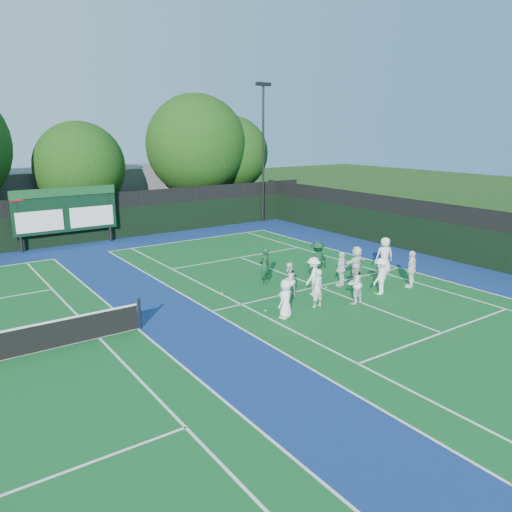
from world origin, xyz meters
TOP-DOWN VIEW (x-y plane):
  - ground at (0.00, 0.00)m, footprint 120.00×120.00m
  - court_apron at (-6.00, 1.00)m, footprint 34.00×32.00m
  - near_court at (0.00, 1.00)m, footprint 11.05×23.85m
  - back_fence at (-6.00, 16.00)m, footprint 34.00×0.08m
  - divider_fence_right at (9.00, 1.00)m, footprint 0.08×32.00m
  - scoreboard at (-7.01, 15.59)m, footprint 6.00×0.21m
  - clubhouse at (-2.00, 24.00)m, footprint 18.00×6.00m
  - light_pole_right at (7.50, 15.70)m, footprint 1.20×0.30m
  - tree_c at (-4.71, 19.58)m, footprint 5.96×5.96m
  - tree_d at (4.11, 19.58)m, footprint 7.63×7.63m
  - tree_e at (7.26, 19.58)m, footprint 5.86×5.86m
  - tennis_ball_0 at (-3.76, -0.17)m, footprint 0.07×0.07m
  - tennis_ball_1 at (0.18, 0.65)m, footprint 0.07×0.07m
  - tennis_ball_3 at (-4.05, 2.61)m, footprint 0.07×0.07m
  - tennis_ball_5 at (1.37, -1.10)m, footprint 0.07×0.07m
  - player_front_0 at (-3.56, -1.15)m, footprint 0.86×0.74m
  - player_front_1 at (-1.79, -0.92)m, footprint 0.59×0.40m
  - player_front_2 at (-0.29, -1.45)m, footprint 0.95×0.81m
  - player_front_3 at (1.49, -1.26)m, footprint 1.15×0.86m
  - player_front_4 at (3.36, -1.39)m, footprint 1.07×0.74m
  - player_back_0 at (-2.01, 0.61)m, footprint 0.87×0.76m
  - player_back_1 at (-0.86, 0.37)m, footprint 1.20×0.95m
  - player_back_2 at (0.95, 0.53)m, footprint 1.00×0.67m
  - player_back_3 at (2.08, 0.73)m, footprint 1.53×0.53m
  - player_back_4 at (4.19, 0.88)m, footprint 1.02×0.87m
  - coach_left at (-1.71, 2.73)m, footprint 0.66×0.48m
  - coach_right at (0.89, 2.07)m, footprint 1.17×0.70m

SIDE VIEW (x-z plane):
  - ground at x=0.00m, z-range 0.00..0.00m
  - court_apron at x=-6.00m, z-range 0.00..0.01m
  - near_court at x=0.00m, z-range 0.01..0.01m
  - tennis_ball_0 at x=-3.76m, z-range 0.00..0.07m
  - tennis_ball_1 at x=0.18m, z-range 0.00..0.07m
  - tennis_ball_3 at x=-4.05m, z-range 0.00..0.07m
  - tennis_ball_5 at x=1.37m, z-range 0.00..0.07m
  - player_front_0 at x=-3.56m, z-range 0.00..1.50m
  - player_back_0 at x=-2.01m, z-range 0.00..1.51m
  - player_front_1 at x=-1.79m, z-range 0.00..1.56m
  - player_back_2 at x=0.95m, z-range 0.00..1.58m
  - player_front_3 at x=1.49m, z-range 0.00..1.59m
  - player_back_1 at x=-0.86m, z-range 0.00..1.63m
  - player_back_3 at x=2.08m, z-range 0.00..1.64m
  - player_front_4 at x=3.36m, z-range 0.00..1.68m
  - coach_left at x=-1.71m, z-range 0.00..1.70m
  - player_front_2 at x=-0.29m, z-range 0.00..1.70m
  - player_back_4 at x=4.19m, z-range 0.00..1.77m
  - coach_right at x=0.89m, z-range 0.00..1.78m
  - back_fence at x=-6.00m, z-range -0.14..2.86m
  - divider_fence_right at x=9.00m, z-range -0.14..2.86m
  - clubhouse at x=-2.00m, z-range 0.00..4.00m
  - scoreboard at x=-7.01m, z-range 0.42..3.97m
  - tree_c at x=-4.71m, z-range 0.57..7.98m
  - tree_e at x=7.26m, z-range 0.87..8.80m
  - tree_d at x=4.11m, z-range 0.74..10.24m
  - light_pole_right at x=7.50m, z-range 1.24..11.36m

